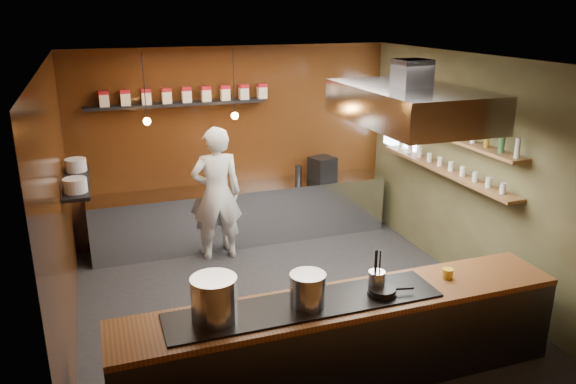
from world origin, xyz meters
name	(u,v)px	position (x,y,z in m)	size (l,w,h in m)	color
floor	(289,305)	(0.00, 0.00, 0.00)	(5.00, 5.00, 0.00)	#232325
back_wall	(236,144)	(0.00, 2.50, 1.50)	(5.00, 5.00, 0.00)	black
left_wall	(60,216)	(-2.50, 0.00, 1.50)	(5.00, 5.00, 0.00)	black
right_wall	(469,171)	(2.50, 0.00, 1.50)	(5.00, 5.00, 0.00)	#464227
ceiling	(289,60)	(0.00, 0.00, 3.00)	(5.00, 5.00, 0.00)	silver
window_pane	(401,118)	(2.45, 1.70, 1.90)	(1.00, 1.00, 0.00)	white
prep_counter	(243,214)	(0.00, 2.17, 0.45)	(4.60, 0.65, 0.90)	silver
pass_counter	(343,340)	(0.00, -1.60, 0.47)	(4.40, 0.72, 0.94)	#38383D
tin_shelf	(177,104)	(-0.90, 2.36, 2.20)	(2.60, 0.26, 0.04)	black
plate_shelf	(76,183)	(-2.34, 1.00, 1.55)	(0.30, 1.40, 0.04)	black
bottle_shelf_upper	(448,136)	(2.34, 0.30, 1.92)	(0.26, 2.80, 0.04)	brown
bottle_shelf_lower	(445,170)	(2.34, 0.30, 1.45)	(0.26, 2.80, 0.04)	brown
extractor_hood	(410,104)	(1.30, -0.40, 2.51)	(1.20, 2.00, 0.72)	#38383D
pendant_left	(147,117)	(-1.40, 1.70, 2.15)	(0.10, 0.10, 0.95)	black
pendant_right	(235,112)	(-0.20, 1.70, 2.15)	(0.10, 0.10, 0.95)	black
storage_tins	(187,95)	(-0.75, 2.36, 2.33)	(2.43, 0.13, 0.22)	beige
plate_stacks	(75,175)	(-2.34, 1.00, 1.65)	(0.26, 1.16, 0.16)	silver
bottles	(449,126)	(2.34, 0.30, 2.06)	(0.06, 2.66, 0.24)	silver
wine_glasses	(445,164)	(2.34, 0.30, 1.53)	(0.07, 2.37, 0.13)	silver
stockpot_large	(214,299)	(-1.24, -1.58, 1.14)	(0.41, 0.41, 0.40)	silver
stockpot_small	(308,290)	(-0.39, -1.62, 1.10)	(0.33, 0.33, 0.31)	silver
utensil_crock	(377,281)	(0.33, -1.59, 1.04)	(0.16, 0.16, 0.21)	#B2B5B9
frying_pan	(382,292)	(0.35, -1.68, 0.97)	(0.44, 0.28, 0.07)	black
butter_jar	(448,273)	(1.16, -1.55, 0.97)	(0.11, 0.11, 0.10)	gold
espresso_machine	(322,168)	(1.33, 2.15, 1.08)	(0.36, 0.34, 0.36)	black
chef	(217,194)	(-0.50, 1.69, 0.99)	(0.72, 0.47, 1.97)	white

